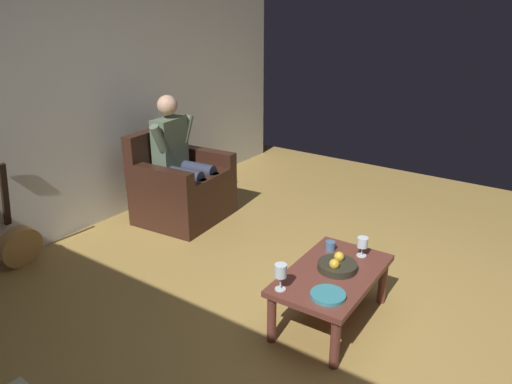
{
  "coord_description": "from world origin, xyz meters",
  "views": [
    {
      "loc": [
        2.6,
        1.06,
        2.07
      ],
      "look_at": [
        -0.4,
        -1.03,
        0.64
      ],
      "focal_mm": 33.96,
      "sensor_mm": 36.0,
      "label": 1
    }
  ],
  "objects_px": {
    "coffee_table": "(332,280)",
    "decorative_dish": "(328,295)",
    "wine_glass_far": "(362,244)",
    "candle_jar": "(330,246)",
    "armchair": "(181,188)",
    "guitar": "(19,242)",
    "fruit_bowl": "(337,265)",
    "wine_glass_near": "(281,272)",
    "person_seated": "(181,156)"
  },
  "relations": [
    {
      "from": "decorative_dish",
      "to": "candle_jar",
      "type": "xyz_separation_m",
      "value": [
        -0.55,
        -0.26,
        0.02
      ]
    },
    {
      "from": "coffee_table",
      "to": "wine_glass_near",
      "type": "xyz_separation_m",
      "value": [
        0.38,
        -0.17,
        0.18
      ]
    },
    {
      "from": "coffee_table",
      "to": "guitar",
      "type": "distance_m",
      "value": 2.6
    },
    {
      "from": "wine_glass_far",
      "to": "candle_jar",
      "type": "height_order",
      "value": "wine_glass_far"
    },
    {
      "from": "armchair",
      "to": "fruit_bowl",
      "type": "relative_size",
      "value": 3.4
    },
    {
      "from": "guitar",
      "to": "armchair",
      "type": "bearing_deg",
      "value": 163.92
    },
    {
      "from": "fruit_bowl",
      "to": "decorative_dish",
      "type": "bearing_deg",
      "value": 16.72
    },
    {
      "from": "coffee_table",
      "to": "wine_glass_far",
      "type": "bearing_deg",
      "value": 167.91
    },
    {
      "from": "person_seated",
      "to": "fruit_bowl",
      "type": "height_order",
      "value": "person_seated"
    },
    {
      "from": "coffee_table",
      "to": "decorative_dish",
      "type": "relative_size",
      "value": 4.25
    },
    {
      "from": "armchair",
      "to": "coffee_table",
      "type": "relative_size",
      "value": 0.97
    },
    {
      "from": "decorative_dish",
      "to": "candle_jar",
      "type": "bearing_deg",
      "value": -154.54
    },
    {
      "from": "wine_glass_near",
      "to": "armchair",
      "type": "bearing_deg",
      "value": -120.23
    },
    {
      "from": "wine_glass_far",
      "to": "decorative_dish",
      "type": "relative_size",
      "value": 0.65
    },
    {
      "from": "coffee_table",
      "to": "wine_glass_far",
      "type": "distance_m",
      "value": 0.36
    },
    {
      "from": "armchair",
      "to": "person_seated",
      "type": "height_order",
      "value": "person_seated"
    },
    {
      "from": "coffee_table",
      "to": "fruit_bowl",
      "type": "distance_m",
      "value": 0.1
    },
    {
      "from": "fruit_bowl",
      "to": "coffee_table",
      "type": "bearing_deg",
      "value": -12.52
    },
    {
      "from": "wine_glass_near",
      "to": "decorative_dish",
      "type": "relative_size",
      "value": 0.81
    },
    {
      "from": "coffee_table",
      "to": "decorative_dish",
      "type": "bearing_deg",
      "value": 21.32
    },
    {
      "from": "person_seated",
      "to": "candle_jar",
      "type": "distance_m",
      "value": 1.94
    },
    {
      "from": "coffee_table",
      "to": "decorative_dish",
      "type": "height_order",
      "value": "decorative_dish"
    },
    {
      "from": "wine_glass_near",
      "to": "wine_glass_far",
      "type": "height_order",
      "value": "wine_glass_near"
    },
    {
      "from": "guitar",
      "to": "decorative_dish",
      "type": "xyz_separation_m",
      "value": [
        -0.51,
        2.58,
        0.18
      ]
    },
    {
      "from": "decorative_dish",
      "to": "candle_jar",
      "type": "distance_m",
      "value": 0.61
    },
    {
      "from": "coffee_table",
      "to": "wine_glass_far",
      "type": "xyz_separation_m",
      "value": [
        -0.32,
        0.07,
        0.16
      ]
    },
    {
      "from": "person_seated",
      "to": "wine_glass_near",
      "type": "bearing_deg",
      "value": 54.56
    },
    {
      "from": "person_seated",
      "to": "guitar",
      "type": "xyz_separation_m",
      "value": [
        1.5,
        -0.45,
        -0.45
      ]
    },
    {
      "from": "fruit_bowl",
      "to": "guitar",
      "type": "bearing_deg",
      "value": -71.33
    },
    {
      "from": "wine_glass_near",
      "to": "wine_glass_far",
      "type": "relative_size",
      "value": 1.24
    },
    {
      "from": "armchair",
      "to": "person_seated",
      "type": "bearing_deg",
      "value": 90.0
    },
    {
      "from": "wine_glass_far",
      "to": "candle_jar",
      "type": "bearing_deg",
      "value": -76.72
    },
    {
      "from": "wine_glass_near",
      "to": "candle_jar",
      "type": "relative_size",
      "value": 2.5
    },
    {
      "from": "armchair",
      "to": "guitar",
      "type": "xyz_separation_m",
      "value": [
        1.5,
        -0.43,
        -0.1
      ]
    },
    {
      "from": "wine_glass_far",
      "to": "fruit_bowl",
      "type": "relative_size",
      "value": 0.54
    },
    {
      "from": "coffee_table",
      "to": "armchair",
      "type": "bearing_deg",
      "value": -109.16
    },
    {
      "from": "candle_jar",
      "to": "fruit_bowl",
      "type": "bearing_deg",
      "value": 36.38
    },
    {
      "from": "coffee_table",
      "to": "decorative_dish",
      "type": "xyz_separation_m",
      "value": [
        0.28,
        0.11,
        0.07
      ]
    },
    {
      "from": "guitar",
      "to": "fruit_bowl",
      "type": "distance_m",
      "value": 2.63
    },
    {
      "from": "wine_glass_near",
      "to": "candle_jar",
      "type": "height_order",
      "value": "wine_glass_near"
    },
    {
      "from": "armchair",
      "to": "coffee_table",
      "type": "bearing_deg",
      "value": 65.96
    },
    {
      "from": "armchair",
      "to": "decorative_dish",
      "type": "relative_size",
      "value": 4.12
    },
    {
      "from": "candle_jar",
      "to": "coffee_table",
      "type": "bearing_deg",
      "value": 29.47
    },
    {
      "from": "armchair",
      "to": "candle_jar",
      "type": "relative_size",
      "value": 12.66
    },
    {
      "from": "armchair",
      "to": "decorative_dish",
      "type": "bearing_deg",
      "value": 60.41
    },
    {
      "from": "guitar",
      "to": "wine_glass_far",
      "type": "distance_m",
      "value": 2.79
    },
    {
      "from": "guitar",
      "to": "candle_jar",
      "type": "xyz_separation_m",
      "value": [
        -1.06,
        2.32,
        0.2
      ]
    },
    {
      "from": "wine_glass_near",
      "to": "coffee_table",
      "type": "bearing_deg",
      "value": 155.2
    },
    {
      "from": "wine_glass_near",
      "to": "wine_glass_far",
      "type": "distance_m",
      "value": 0.74
    },
    {
      "from": "candle_jar",
      "to": "guitar",
      "type": "bearing_deg",
      "value": -65.44
    }
  ]
}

